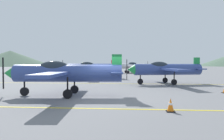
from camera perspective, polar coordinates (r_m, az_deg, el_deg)
ground_plane at (r=13.44m, az=-0.49°, el=-7.14°), size 400.00×400.00×0.00m
apron_line_near at (r=10.05m, az=-2.30°, el=-10.19°), size 80.00×0.16×0.01m
apron_line_far at (r=21.83m, az=1.52°, el=-3.63°), size 80.00×0.16×0.01m
airplane_near at (r=14.05m, az=-12.72°, el=-0.66°), size 7.71×8.87×2.65m
airplane_mid at (r=22.07m, az=13.78°, el=0.25°), size 7.76×8.83×2.65m
airplane_far at (r=29.40m, az=-5.49°, el=0.70°), size 7.74×8.88×2.65m
airplane_back at (r=43.92m, az=4.60°, el=1.10°), size 7.76×8.84×2.65m
car_sedan at (r=45.89m, az=16.01°, el=0.26°), size 4.36×2.15×1.62m
traffic_cone_front at (r=9.75m, az=15.22°, el=-8.95°), size 0.36×0.36×0.59m
hill_left at (r=150.52m, az=-25.32°, el=2.80°), size 52.95×52.95×9.82m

